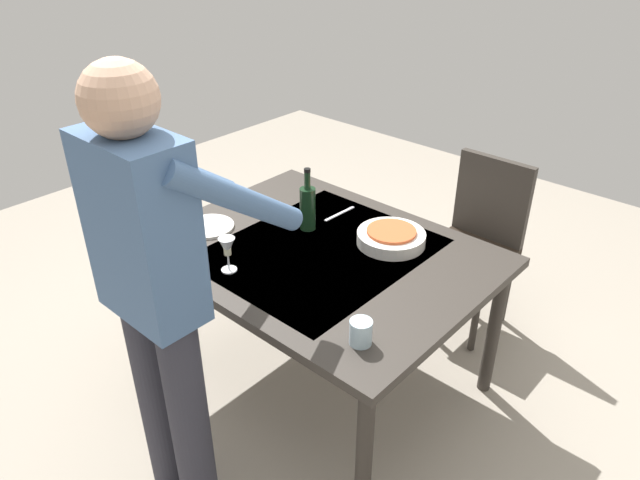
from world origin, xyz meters
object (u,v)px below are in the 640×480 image
object	(u,v)px
wine_glass_left	(227,248)
water_cup_near_left	(361,332)
chair_near	(479,233)
dinner_plate_near	(209,226)
person_server	(157,286)
water_cup_near_right	(167,239)
serving_bowl_pasta	(391,237)
wine_bottle	(308,207)
dining_table	(320,263)

from	to	relation	value
wine_glass_left	water_cup_near_left	distance (m)	0.68
chair_near	water_cup_near_left	world-z (taller)	chair_near
dinner_plate_near	water_cup_near_left	bearing A→B (deg)	170.56
chair_near	person_server	world-z (taller)	person_server
person_server	water_cup_near_right	xyz separation A→B (m)	(0.52, -0.38, -0.19)
serving_bowl_pasta	wine_bottle	bearing A→B (deg)	21.13
water_cup_near_right	wine_bottle	bearing A→B (deg)	-121.39
wine_bottle	dining_table	bearing A→B (deg)	147.93
wine_bottle	wine_glass_left	xyz separation A→B (m)	(-0.00, 0.47, -0.01)
wine_bottle	serving_bowl_pasta	distance (m)	0.40
serving_bowl_pasta	dinner_plate_near	world-z (taller)	serving_bowl_pasta
dinner_plate_near	serving_bowl_pasta	bearing A→B (deg)	-148.02
chair_near	water_cup_near_right	xyz separation A→B (m)	(0.78, 1.36, 0.25)
chair_near	water_cup_near_left	distance (m)	1.33
water_cup_near_right	dinner_plate_near	bearing A→B (deg)	-86.53
wine_glass_left	water_cup_near_left	xyz separation A→B (m)	(-0.68, -0.00, -0.06)
dining_table	serving_bowl_pasta	world-z (taller)	serving_bowl_pasta
dining_table	water_cup_near_right	distance (m)	0.67
chair_near	water_cup_near_right	distance (m)	1.58
wine_bottle	water_cup_near_right	distance (m)	0.63
dining_table	wine_glass_left	distance (m)	0.44
water_cup_near_right	dinner_plate_near	xyz separation A→B (m)	(0.01, -0.24, -0.04)
serving_bowl_pasta	water_cup_near_left	bearing A→B (deg)	117.45
wine_glass_left	dinner_plate_near	world-z (taller)	wine_glass_left
water_cup_near_right	dinner_plate_near	distance (m)	0.24
water_cup_near_right	wine_glass_left	bearing A→B (deg)	-169.36
dining_table	water_cup_near_right	xyz separation A→B (m)	(0.50, 0.43, 0.11)
person_server	wine_bottle	size ratio (longest dim) A/B	5.71
wine_glass_left	water_cup_near_left	bearing A→B (deg)	-179.70
water_cup_near_right	dinner_plate_near	size ratio (longest dim) A/B	0.39
dining_table	serving_bowl_pasta	bearing A→B (deg)	-127.97
dining_table	wine_glass_left	bearing A→B (deg)	65.48
wine_glass_left	serving_bowl_pasta	size ratio (longest dim) A/B	0.50
water_cup_near_right	serving_bowl_pasta	xyz separation A→B (m)	(-0.69, -0.68, -0.01)
water_cup_near_left	water_cup_near_right	size ratio (longest dim) A/B	1.03
wine_bottle	water_cup_near_right	xyz separation A→B (m)	(0.33, 0.54, -0.07)
chair_near	wine_glass_left	xyz separation A→B (m)	(0.45, 1.29, 0.31)
chair_near	person_server	size ratio (longest dim) A/B	0.54
dining_table	water_cup_near_left	size ratio (longest dim) A/B	15.35
chair_near	wine_glass_left	size ratio (longest dim) A/B	6.03
person_server	water_cup_near_right	size ratio (longest dim) A/B	18.88
dining_table	person_server	bearing A→B (deg)	91.40
person_server	water_cup_near_left	xyz separation A→B (m)	(-0.49, -0.44, -0.19)
dinner_plate_near	wine_bottle	bearing A→B (deg)	-138.69
person_server	wine_glass_left	xyz separation A→B (m)	(0.19, -0.44, -0.13)
chair_near	wine_glass_left	distance (m)	1.40
person_server	water_cup_near_left	bearing A→B (deg)	-138.08
wine_bottle	dinner_plate_near	distance (m)	0.47
water_cup_near_right	water_cup_near_left	bearing A→B (deg)	-176.27
water_cup_near_left	water_cup_near_right	distance (m)	1.01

